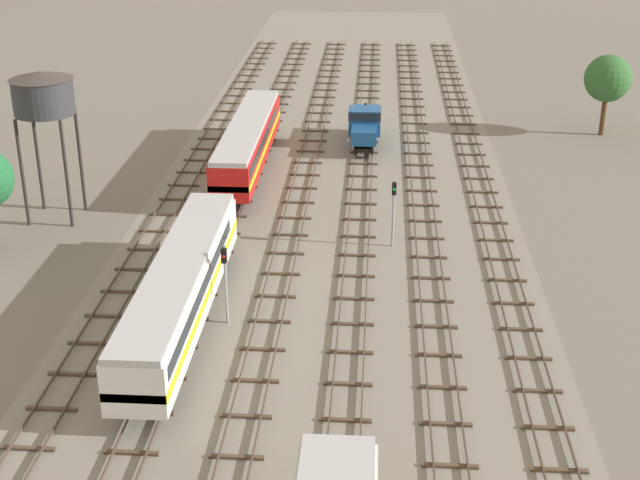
# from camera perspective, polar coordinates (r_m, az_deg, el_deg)

# --- Properties ---
(ground_plane) EXTENTS (480.00, 480.00, 0.00)m
(ground_plane) POSITION_cam_1_polar(r_m,az_deg,el_deg) (60.86, 0.28, 0.39)
(ground_plane) COLOR slate
(ballast_bed) EXTENTS (26.68, 176.00, 0.01)m
(ballast_bed) POSITION_cam_1_polar(r_m,az_deg,el_deg) (60.86, 0.28, 0.40)
(ballast_bed) COLOR gray
(ballast_bed) RESTS_ON ground
(track_far_left) EXTENTS (2.40, 126.00, 0.29)m
(track_far_left) POSITION_cam_1_polar(r_m,az_deg,el_deg) (63.36, -9.96, 1.12)
(track_far_left) COLOR #47382D
(track_far_left) RESTS_ON ground
(track_left) EXTENTS (2.40, 126.00, 0.29)m
(track_left) POSITION_cam_1_polar(r_m,az_deg,el_deg) (62.47, -5.91, 1.03)
(track_left) COLOR #47382D
(track_left) RESTS_ON ground
(track_centre_left) EXTENTS (2.40, 126.00, 0.29)m
(track_centre_left) POSITION_cam_1_polar(r_m,az_deg,el_deg) (61.89, -1.76, 0.93)
(track_centre_left) COLOR #47382D
(track_centre_left) RESTS_ON ground
(track_centre) EXTENTS (2.40, 126.00, 0.29)m
(track_centre) POSITION_cam_1_polar(r_m,az_deg,el_deg) (61.64, 2.44, 0.82)
(track_centre) COLOR #47382D
(track_centre) RESTS_ON ground
(track_centre_right) EXTENTS (2.40, 126.00, 0.29)m
(track_centre_right) POSITION_cam_1_polar(r_m,az_deg,el_deg) (61.73, 6.65, 0.71)
(track_centre_right) COLOR #47382D
(track_centre_right) RESTS_ON ground
(track_right) EXTENTS (2.40, 126.00, 0.29)m
(track_right) POSITION_cam_1_polar(r_m,az_deg,el_deg) (62.14, 10.83, 0.60)
(track_right) COLOR #47382D
(track_right) RESTS_ON ground
(diesel_railcar_left_mid) EXTENTS (2.96, 20.50, 3.80)m
(diesel_railcar_left_mid) POSITION_cam_1_polar(r_m,az_deg,el_deg) (48.44, -8.78, -2.91)
(diesel_railcar_left_mid) COLOR white
(diesel_railcar_left_mid) RESTS_ON ground
(diesel_railcar_left_midfar) EXTENTS (2.96, 20.50, 3.80)m
(diesel_railcar_left_midfar) POSITION_cam_1_polar(r_m,az_deg,el_deg) (72.04, -4.56, 6.27)
(diesel_railcar_left_midfar) COLOR red
(diesel_railcar_left_midfar) RESTS_ON ground
(shunter_loco_centre_far) EXTENTS (2.74, 8.46, 3.10)m
(shunter_loco_centre_far) POSITION_cam_1_polar(r_m,az_deg,el_deg) (78.70, 2.83, 7.38)
(shunter_loco_centre_far) COLOR #194C8C
(shunter_loco_centre_far) RESTS_ON ground
(water_tower) EXTENTS (4.25, 4.25, 10.34)m
(water_tower) POSITION_cam_1_polar(r_m,az_deg,el_deg) (63.56, -17.04, 8.71)
(water_tower) COLOR #2D2826
(water_tower) RESTS_ON ground
(signal_post_nearest) EXTENTS (0.28, 0.47, 4.55)m
(signal_post_nearest) POSITION_cam_1_polar(r_m,az_deg,el_deg) (58.00, 4.65, 2.24)
(signal_post_nearest) COLOR gray
(signal_post_nearest) RESTS_ON ground
(signal_post_near) EXTENTS (0.28, 0.47, 4.62)m
(signal_post_near) POSITION_cam_1_polar(r_m,az_deg,el_deg) (48.61, -5.99, -2.16)
(signal_post_near) COLOR gray
(signal_post_near) RESTS_ON ground
(lineside_tree_0) EXTENTS (4.14, 4.14, 7.21)m
(lineside_tree_0) POSITION_cam_1_polar(r_m,az_deg,el_deg) (84.70, 17.66, 9.64)
(lineside_tree_0) COLOR #4C331E
(lineside_tree_0) RESTS_ON ground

